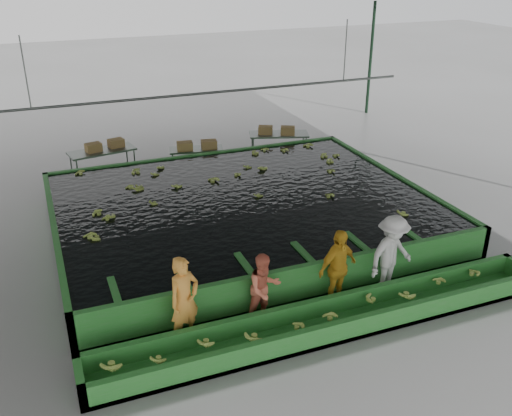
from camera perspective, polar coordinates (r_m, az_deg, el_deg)
name	(u,v)px	position (r m, az deg, el deg)	size (l,w,h in m)	color
ground	(263,251)	(14.73, 0.72, -4.29)	(80.00, 80.00, 0.00)	slate
shed_roof	(264,53)	(13.07, 0.84, 15.28)	(20.00, 22.00, 0.04)	gray
shed_posts	(264,159)	(13.70, 0.78, 4.90)	(20.00, 22.00, 5.00)	black
flotation_tank	(243,212)	(15.77, -1.35, -0.41)	(10.00, 8.00, 0.90)	#29732B
tank_water	(242,199)	(15.61, -1.36, 0.92)	(9.70, 7.70, 0.00)	black
sorting_trough	(331,320)	(11.86, 7.50, -11.02)	(10.00, 1.00, 0.50)	#29732B
cableway_rail	(202,93)	(18.09, -5.40, 11.34)	(0.08, 0.08, 14.00)	#59605B
rail_hanger_left	(25,73)	(17.19, -22.08, 12.41)	(0.04, 0.04, 2.00)	#59605B
rail_hanger_right	(345,51)	(19.87, 8.93, 15.29)	(0.04, 0.04, 2.00)	#59605B
worker_a	(184,300)	(11.22, -7.17, -9.13)	(0.67, 0.44, 1.84)	#F29D3A
worker_b	(264,289)	(11.73, 0.82, -8.08)	(0.76, 0.59, 1.56)	#D96B4D
worker_c	(338,268)	(12.33, 8.17, -5.98)	(1.05, 0.44, 1.79)	gold
worker_d	(391,255)	(12.97, 13.39, -4.58)	(1.22, 0.70, 1.88)	beige
packing_table_left	(103,164)	(19.90, -15.02, 4.28)	(2.16, 0.86, 0.98)	#59605B
packing_table_mid	(197,160)	(19.92, -5.95, 4.80)	(1.82, 0.73, 0.83)	#59605B
packing_table_right	(279,146)	(21.05, 2.28, 6.21)	(2.13, 0.85, 0.97)	#59605B
box_stack_left	(105,149)	(19.80, -14.84, 5.71)	(1.29, 0.36, 0.28)	olive
box_stack_mid	(197,149)	(19.70, -5.91, 5.85)	(1.35, 0.37, 0.29)	olive
box_stack_right	(277,134)	(20.83, 2.07, 7.41)	(1.31, 0.36, 0.28)	olive
floating_bananas	(233,188)	(16.30, -2.35, 1.97)	(8.16, 5.56, 0.11)	#8DA741
trough_bananas	(331,314)	(11.78, 7.54, -10.42)	(8.73, 0.58, 0.12)	#8DA741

